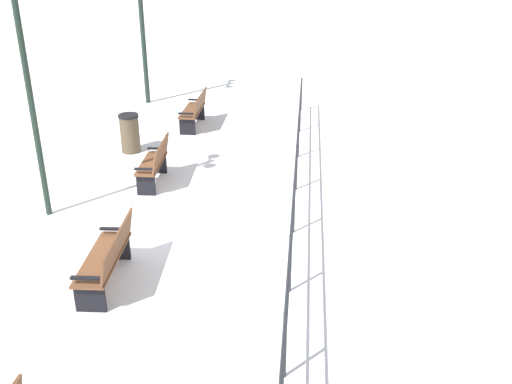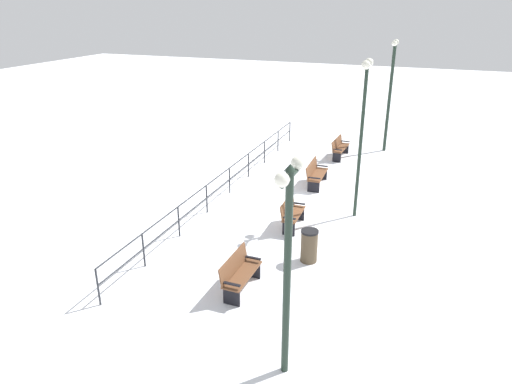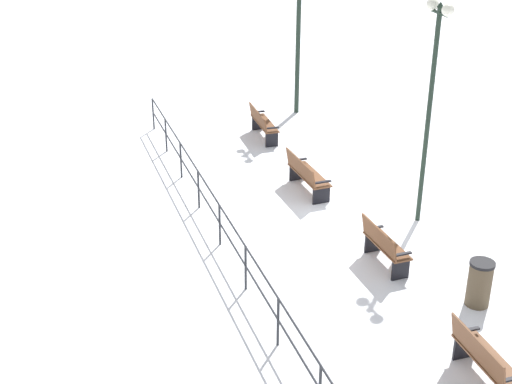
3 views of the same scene
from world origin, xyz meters
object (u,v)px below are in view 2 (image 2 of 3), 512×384
Objects in this scene: bench_fourth at (340,147)px; lamppost_near at (288,246)px; bench_third at (316,174)px; trash_bin at (309,246)px; bench_second at (292,213)px; lamppost_middle at (363,112)px; lamppost_far at (391,84)px; bench_nearest at (239,273)px.

lamppost_near is at bearing -80.13° from bench_fourth.
trash_bin reaches higher than bench_third.
bench_second is at bearing 105.91° from lamppost_near.
bench_second is 0.27× the size of lamppost_middle.
bench_second is 10.18m from lamppost_far.
lamppost_far is (1.75, 9.65, 2.70)m from bench_second.
bench_nearest is 0.30× the size of lamppost_far.
bench_nearest is at bearing -94.01° from bench_second.
bench_nearest is at bearing -109.22° from lamppost_middle.
trash_bin is (-0.67, -11.53, -2.72)m from lamppost_far.
lamppost_middle is 1.00× the size of lamppost_far.
trash_bin is at bearing 98.88° from lamppost_near.
bench_nearest is at bearing -121.88° from trash_bin.
bench_second is at bearing -100.28° from lamppost_far.
trash_bin is at bearing -93.31° from lamppost_far.
lamppost_middle is 8.05m from lamppost_far.
bench_fourth is 14.23m from lamppost_near.
lamppost_near reaches higher than bench_nearest.
bench_nearest is 2.37m from trash_bin.
bench_nearest is 1.08× the size of bench_second.
lamppost_near is (1.82, -13.93, 2.29)m from bench_fourth.
lamppost_far reaches higher than trash_bin.
bench_third is at bearing -108.77° from lamppost_far.
bench_second is 0.82× the size of bench_third.
bench_third is 0.40× the size of lamppost_near.
bench_fourth is at bearing 96.83° from trash_bin.
trash_bin is at bearing 59.09° from bench_nearest.
bench_nearest is at bearing -98.06° from lamppost_far.
lamppost_far reaches higher than bench_second.
lamppost_far is at bearing 69.05° from bench_third.
bench_second is at bearing -87.06° from bench_fourth.
lamppost_far is at bearing 48.07° from bench_fourth.
lamppost_far reaches higher than bench_fourth.
lamppost_middle reaches higher than bench_fourth.
bench_third is 5.91m from trash_bin.
lamppost_near is at bearing -81.13° from bench_third.
bench_nearest is 0.89× the size of bench_third.
bench_second is at bearing 88.54° from bench_nearest.
lamppost_near is at bearing -75.66° from bench_second.
bench_third is at bearing 130.68° from lamppost_middle.
bench_third is (-0.04, 7.78, -0.00)m from bench_nearest.
lamppost_far is 11.87m from trash_bin.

